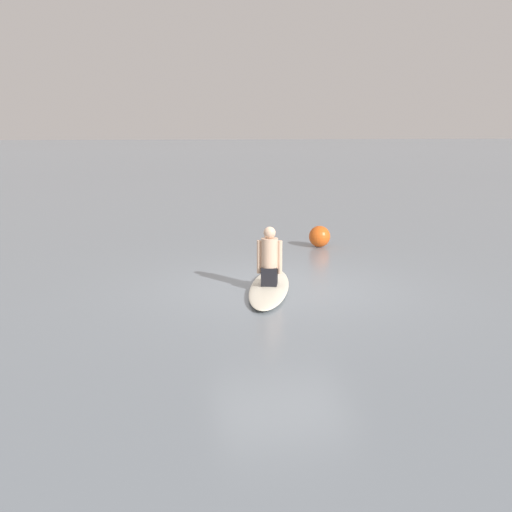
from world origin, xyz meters
TOP-DOWN VIEW (x-y plane):
  - ground_plane at (0.00, 0.00)m, footprint 400.00×400.00m
  - surfboard at (0.18, -0.29)m, footprint 3.00×1.50m
  - person_paddler at (0.18, -0.29)m, footprint 0.41×0.46m
  - buoy_marker at (-3.67, 1.83)m, footprint 0.52×0.52m

SIDE VIEW (x-z plane):
  - ground_plane at x=0.00m, z-range 0.00..0.00m
  - surfboard at x=0.18m, z-range 0.00..0.11m
  - buoy_marker at x=-3.67m, z-range 0.00..0.52m
  - person_paddler at x=0.18m, z-range 0.06..1.10m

